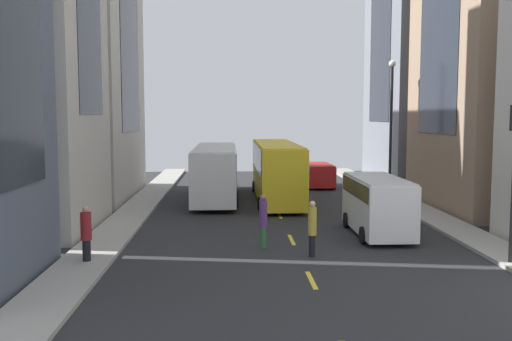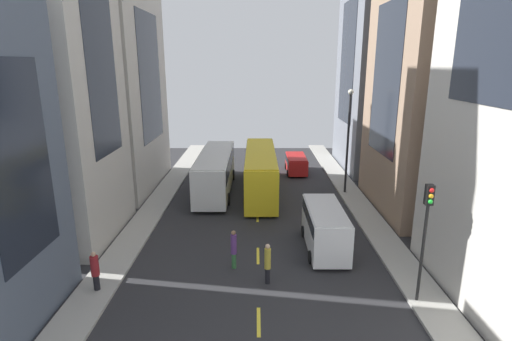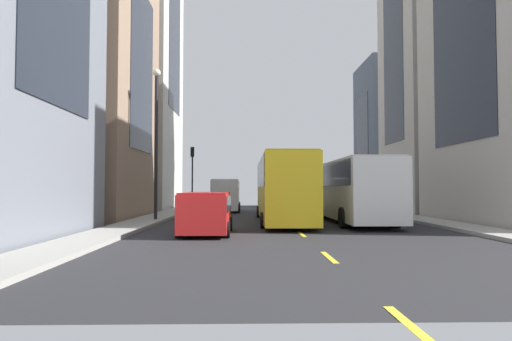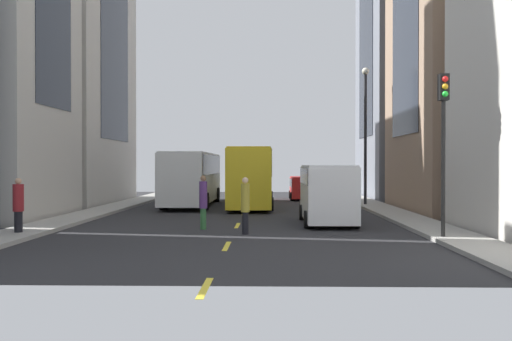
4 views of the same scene
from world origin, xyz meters
The scene contains 21 objects.
ground_plane centered at (0.00, 0.00, 0.00)m, with size 41.64×41.64×0.00m, color #28282B.
sidewalk_west centered at (-7.85, 0.00, 0.07)m, with size 1.93×44.00×0.15m, color #9E9B93.
sidewalk_east centered at (7.85, 0.00, 0.07)m, with size 1.93×44.00×0.15m, color #9E9B93.
lane_stripe_1 centered at (0.00, -15.00, 0.01)m, with size 0.16×2.00×0.01m, color yellow.
lane_stripe_2 centered at (0.00, -9.00, 0.01)m, with size 0.16×2.00×0.01m, color yellow.
lane_stripe_3 centered at (0.00, -3.00, 0.01)m, with size 0.16×2.00×0.01m, color yellow.
lane_stripe_4 centered at (0.00, 3.00, 0.01)m, with size 0.16×2.00×0.01m, color yellow.
lane_stripe_5 centered at (0.00, 9.00, 0.01)m, with size 0.16×2.00×0.01m, color yellow.
lane_stripe_6 centered at (0.00, 15.00, 0.01)m, with size 0.16×2.00×0.01m, color yellow.
lane_stripe_7 centered at (0.00, 21.00, 0.01)m, with size 0.16×2.00×0.01m, color yellow.
building_west_2 centered at (-13.16, 4.51, 9.49)m, with size 8.36×11.79×18.98m.
building_east_1 centered at (12.93, -1.15, 9.53)m, with size 7.90×10.57×19.06m.
building_east_2 centered at (13.58, 11.34, 10.71)m, with size 9.22×10.63×21.41m.
city_bus_white centered at (-3.56, 2.85, 2.01)m, with size 2.81×11.26×3.35m.
streetcar_yellow centered at (0.26, 2.53, 2.12)m, with size 2.70×12.24×3.59m.
delivery_van_white centered at (3.92, -8.14, 1.51)m, with size 2.25×5.53×2.58m.
car_red_0 centered at (3.93, 8.88, 1.01)m, with size 2.06×4.39×1.72m.
pedestrian_walking_far centered at (-7.75, -12.73, 1.19)m, with size 0.39×0.39×1.97m.
pedestrian_crossing_near centered at (-1.30, -10.38, 1.17)m, with size 0.32×0.32×2.17m.
pedestrian_crossing_mid centered at (0.46, -11.92, 1.15)m, with size 0.32×0.32×2.14m.
streetlamp_near centered at (7.39, 2.20, 5.26)m, with size 0.44×0.44×8.54m.
Camera 1 is at (-2.62, -32.97, 5.35)m, focal length 40.08 mm.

